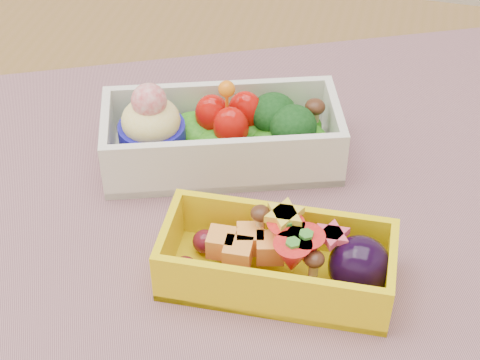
% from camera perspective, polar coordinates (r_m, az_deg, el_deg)
% --- Properties ---
extents(table, '(1.20, 0.80, 0.75)m').
position_cam_1_polar(table, '(0.63, -2.13, -10.94)').
color(table, brown).
rests_on(table, ground).
extents(placemat, '(0.72, 0.65, 0.00)m').
position_cam_1_polar(placemat, '(0.57, -0.85, -3.08)').
color(placemat, '#95676D').
rests_on(placemat, table).
extents(bento_white, '(0.20, 0.14, 0.08)m').
position_cam_1_polar(bento_white, '(0.61, -1.41, 3.30)').
color(bento_white, silver).
rests_on(bento_white, placemat).
extents(bento_yellow, '(0.15, 0.07, 0.05)m').
position_cam_1_polar(bento_yellow, '(0.52, 3.09, -5.77)').
color(bento_yellow, yellow).
rests_on(bento_yellow, placemat).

